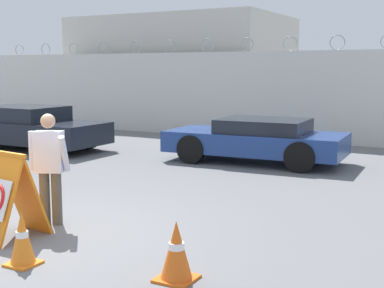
% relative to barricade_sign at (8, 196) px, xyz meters
% --- Properties ---
extents(ground_plane, '(90.00, 90.00, 0.00)m').
position_rel_barricade_sign_xyz_m(ground_plane, '(0.13, 0.26, -0.59)').
color(ground_plane, slate).
extents(perimeter_wall, '(36.00, 0.30, 3.31)m').
position_rel_barricade_sign_xyz_m(perimeter_wall, '(0.13, 11.41, 0.84)').
color(perimeter_wall, silver).
rests_on(perimeter_wall, ground_plane).
extents(building_block, '(8.38, 5.41, 4.38)m').
position_rel_barricade_sign_xyz_m(building_block, '(-5.73, 14.87, 1.60)').
color(building_block, beige).
rests_on(building_block, ground_plane).
extents(barricade_sign, '(0.75, 0.94, 1.19)m').
position_rel_barricade_sign_xyz_m(barricade_sign, '(0.00, 0.00, 0.00)').
color(barricade_sign, orange).
rests_on(barricade_sign, ground_plane).
extents(security_guard, '(0.66, 0.38, 1.65)m').
position_rel_barricade_sign_xyz_m(security_guard, '(0.04, 0.77, 0.32)').
color(security_guard, '#514C42').
rests_on(security_guard, ground_plane).
extents(traffic_cone_near, '(0.41, 0.41, 0.67)m').
position_rel_barricade_sign_xyz_m(traffic_cone_near, '(2.74, -0.16, -0.26)').
color(traffic_cone_near, orange).
rests_on(traffic_cone_near, ground_plane).
extents(traffic_cone_mid, '(0.35, 0.35, 0.65)m').
position_rel_barricade_sign_xyz_m(traffic_cone_mid, '(0.92, -0.64, -0.27)').
color(traffic_cone_mid, orange).
rests_on(traffic_cone_mid, ground_plane).
extents(parked_car_front_coupe, '(4.61, 1.93, 1.23)m').
position_rel_barricade_sign_xyz_m(parked_car_front_coupe, '(-5.85, 6.14, 0.03)').
color(parked_car_front_coupe, black).
rests_on(parked_car_front_coupe, ground_plane).
extents(parked_car_rear_sedan, '(4.42, 2.07, 1.09)m').
position_rel_barricade_sign_xyz_m(parked_car_rear_sedan, '(0.73, 7.19, -0.02)').
color(parked_car_rear_sedan, black).
rests_on(parked_car_rear_sedan, ground_plane).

